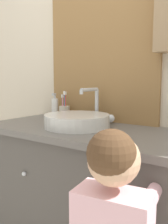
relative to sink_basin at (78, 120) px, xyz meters
The scene contains 5 objects.
wall_back 0.55m from the sink_basin, 57.94° to the left, with size 3.20×0.18×2.50m.
vanity_counter 0.48m from the sink_basin, ahead, with size 1.49×0.57×0.82m.
sink_basin is the anchor object (origin of this frame).
toothbrush_holder 0.33m from the sink_basin, 142.88° to the left, with size 0.07×0.07×0.20m.
soap_dispenser 0.40m from the sink_basin, 150.47° to the left, with size 0.05×0.05×0.18m.
Camera 1 is at (0.67, -0.83, 1.09)m, focal length 40.00 mm.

